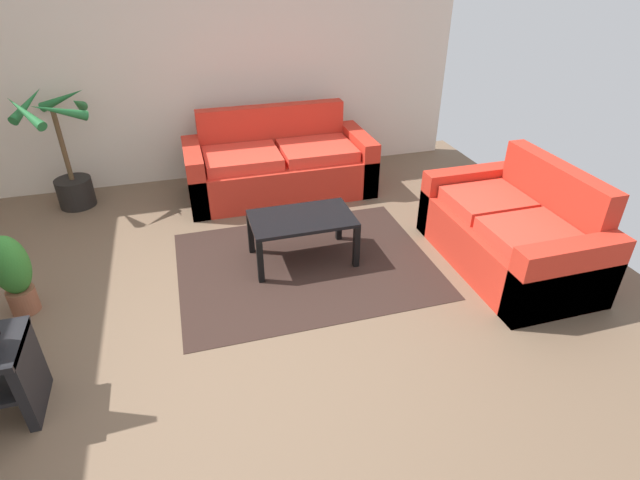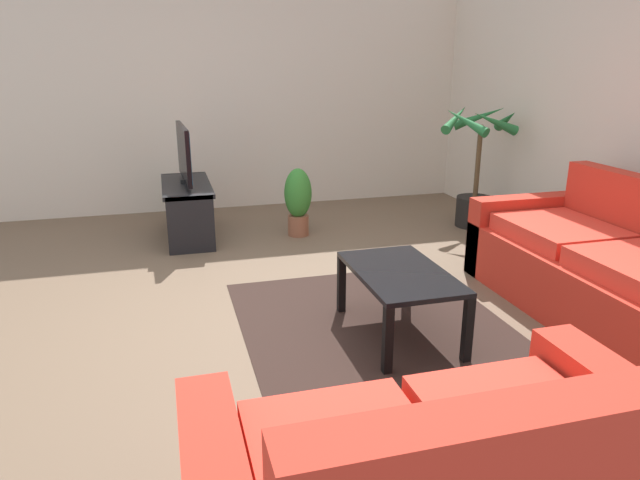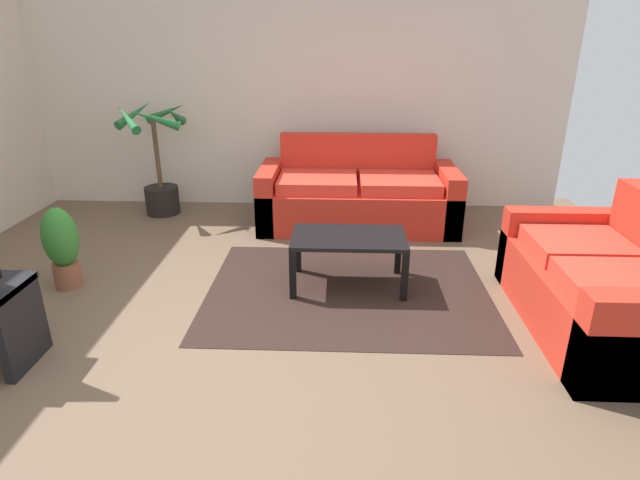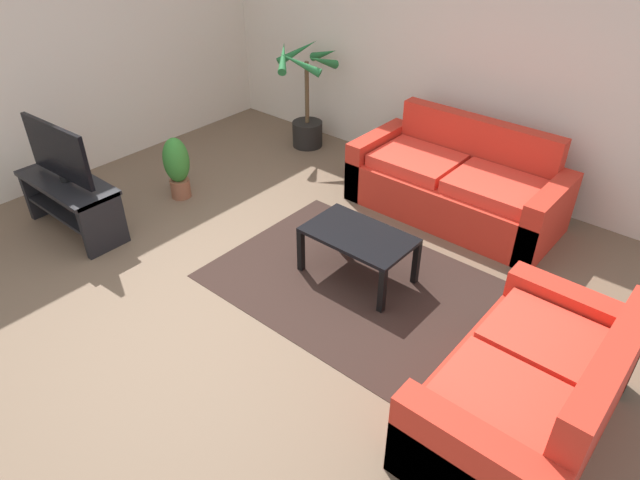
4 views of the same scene
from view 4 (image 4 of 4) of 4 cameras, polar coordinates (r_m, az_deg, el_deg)
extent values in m
plane|color=brown|center=(4.63, -8.19, -5.63)|extent=(6.60, 6.60, 0.00)
cube|color=beige|center=(6.16, 12.71, 18.44)|extent=(6.00, 0.06, 2.70)
cube|color=beige|center=(6.40, -28.54, 15.89)|extent=(0.06, 6.00, 2.70)
cube|color=red|center=(5.67, 13.43, 4.42)|extent=(2.02, 0.90, 0.42)
cube|color=red|center=(5.78, 15.82, 9.64)|extent=(1.66, 0.16, 0.48)
cube|color=red|center=(6.03, 5.88, 8.16)|extent=(0.18, 0.90, 0.62)
cube|color=red|center=(5.35, 22.16, 1.98)|extent=(0.18, 0.90, 0.62)
cube|color=red|center=(5.68, 9.87, 8.00)|extent=(0.79, 0.66, 0.12)
cube|color=red|center=(5.36, 17.42, 5.22)|extent=(0.79, 0.66, 0.12)
cube|color=red|center=(3.75, 19.83, -15.25)|extent=(0.90, 1.59, 0.42)
cube|color=red|center=(3.40, 27.07, -12.72)|extent=(0.16, 1.23, 0.48)
cube|color=red|center=(3.24, 14.87, -21.86)|extent=(0.90, 0.18, 0.62)
cube|color=red|center=(4.19, 23.94, -8.25)|extent=(0.90, 0.18, 0.62)
cube|color=red|center=(3.36, 17.79, -15.14)|extent=(0.66, 0.57, 0.12)
cube|color=red|center=(3.79, 21.79, -9.31)|extent=(0.66, 0.57, 0.12)
cube|color=black|center=(5.63, -24.46, 5.36)|extent=(1.10, 0.45, 0.04)
cube|color=black|center=(5.75, -23.83, 3.01)|extent=(1.02, 0.39, 0.03)
cube|color=black|center=(6.17, -26.22, 4.77)|extent=(0.06, 0.41, 0.53)
cube|color=black|center=(5.32, -21.21, 1.45)|extent=(0.06, 0.41, 0.53)
cube|color=black|center=(5.50, -25.23, 8.21)|extent=(0.90, 0.08, 0.51)
cube|color=teal|center=(5.51, -25.04, 8.30)|extent=(0.85, 0.05, 0.46)
cylinder|color=black|center=(5.61, -24.56, 5.72)|extent=(0.10, 0.10, 0.04)
cube|color=black|center=(4.57, 3.96, 0.49)|extent=(0.89, 0.54, 0.03)
cube|color=black|center=(4.75, -1.96, -1.08)|extent=(0.05, 0.05, 0.40)
cube|color=black|center=(4.34, 6.35, -5.22)|extent=(0.05, 0.05, 0.40)
cube|color=black|center=(5.06, 1.72, 1.34)|extent=(0.05, 0.05, 0.40)
cube|color=black|center=(4.67, 9.77, -2.29)|extent=(0.05, 0.05, 0.40)
cube|color=black|center=(4.74, 3.04, -4.14)|extent=(2.20, 1.70, 0.01)
cylinder|color=black|center=(7.02, -1.29, 10.78)|extent=(0.37, 0.37, 0.31)
cylinder|color=brown|center=(6.83, -1.34, 14.79)|extent=(0.05, 0.05, 0.73)
cone|color=#236E36|center=(6.55, 0.29, 17.78)|extent=(0.11, 0.49, 0.27)
cone|color=#236E36|center=(6.83, 0.43, 18.47)|extent=(0.50, 0.23, 0.27)
cone|color=#236E36|center=(6.93, -2.30, 18.68)|extent=(0.31, 0.52, 0.28)
cone|color=#236E36|center=(6.71, -3.79, 18.12)|extent=(0.42, 0.47, 0.29)
cone|color=#236E36|center=(6.47, -2.05, 17.55)|extent=(0.50, 0.30, 0.27)
cylinder|color=brown|center=(6.06, -14.04, 5.18)|extent=(0.20, 0.20, 0.20)
ellipsoid|color=#337C2D|center=(5.92, -14.47, 7.89)|extent=(0.27, 0.27, 0.48)
camera|label=1|loc=(3.20, -59.73, 8.80)|focal=27.79mm
camera|label=2|loc=(2.31, 51.84, -15.12)|focal=32.18mm
camera|label=3|loc=(2.59, -56.41, -6.98)|focal=28.75mm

